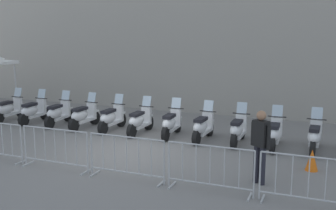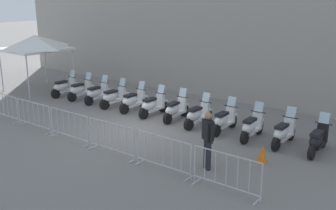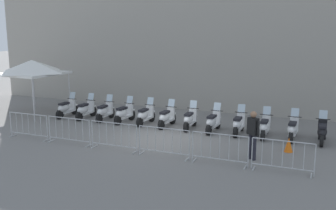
# 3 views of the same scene
# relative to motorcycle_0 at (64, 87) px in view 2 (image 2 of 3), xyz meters

# --- Properties ---
(ground_plane) EXTENTS (120.00, 120.00, 0.00)m
(ground_plane) POSITION_rel_motorcycle_0_xyz_m (6.30, -1.37, -0.45)
(ground_plane) COLOR slate
(motorcycle_0) EXTENTS (0.56, 1.73, 1.24)m
(motorcycle_0) POSITION_rel_motorcycle_0_xyz_m (0.00, 0.00, 0.00)
(motorcycle_0) COLOR black
(motorcycle_0) RESTS_ON ground
(motorcycle_1) EXTENTS (0.56, 1.73, 1.24)m
(motorcycle_1) POSITION_rel_motorcycle_0_xyz_m (1.12, 0.14, 0.00)
(motorcycle_1) COLOR black
(motorcycle_1) RESTS_ON ground
(motorcycle_2) EXTENTS (0.59, 1.72, 1.24)m
(motorcycle_2) POSITION_rel_motorcycle_0_xyz_m (2.25, 0.24, 0.00)
(motorcycle_2) COLOR black
(motorcycle_2) RESTS_ON ground
(motorcycle_3) EXTENTS (0.56, 1.72, 1.24)m
(motorcycle_3) POSITION_rel_motorcycle_0_xyz_m (3.36, 0.29, 0.00)
(motorcycle_3) COLOR black
(motorcycle_3) RESTS_ON ground
(motorcycle_4) EXTENTS (0.56, 1.72, 1.24)m
(motorcycle_4) POSITION_rel_motorcycle_0_xyz_m (4.48, 0.41, 0.00)
(motorcycle_4) COLOR black
(motorcycle_4) RESTS_ON ground
(motorcycle_5) EXTENTS (0.56, 1.72, 1.24)m
(motorcycle_5) POSITION_rel_motorcycle_0_xyz_m (5.61, 0.44, 0.00)
(motorcycle_5) COLOR black
(motorcycle_5) RESTS_ON ground
(motorcycle_6) EXTENTS (0.59, 1.72, 1.24)m
(motorcycle_6) POSITION_rel_motorcycle_0_xyz_m (6.74, 0.58, 0.00)
(motorcycle_6) COLOR black
(motorcycle_6) RESTS_ON ground
(motorcycle_7) EXTENTS (0.56, 1.72, 1.24)m
(motorcycle_7) POSITION_rel_motorcycle_0_xyz_m (7.86, 0.56, 0.00)
(motorcycle_7) COLOR black
(motorcycle_7) RESTS_ON ground
(motorcycle_8) EXTENTS (0.56, 1.73, 1.24)m
(motorcycle_8) POSITION_rel_motorcycle_0_xyz_m (8.98, 0.68, 0.00)
(motorcycle_8) COLOR black
(motorcycle_8) RESTS_ON ground
(motorcycle_9) EXTENTS (0.57, 1.73, 1.24)m
(motorcycle_9) POSITION_rel_motorcycle_0_xyz_m (10.11, 0.70, 0.00)
(motorcycle_9) COLOR black
(motorcycle_9) RESTS_ON ground
(motorcycle_10) EXTENTS (0.56, 1.72, 1.24)m
(motorcycle_10) POSITION_rel_motorcycle_0_xyz_m (11.23, 0.83, 0.00)
(motorcycle_10) COLOR black
(motorcycle_10) RESTS_ON ground
(motorcycle_11) EXTENTS (0.56, 1.73, 1.24)m
(motorcycle_11) POSITION_rel_motorcycle_0_xyz_m (12.35, 0.91, 0.00)
(motorcycle_11) COLOR black
(motorcycle_11) RESTS_ON ground
(barrier_segment_0) EXTENTS (1.96, 0.56, 1.07)m
(barrier_segment_0) POSITION_rel_motorcycle_0_xyz_m (1.34, -3.84, 0.07)
(barrier_segment_0) COLOR #B2B5B7
(barrier_segment_0) RESTS_ON ground
(barrier_segment_1) EXTENTS (1.96, 0.56, 1.07)m
(barrier_segment_1) POSITION_rel_motorcycle_0_xyz_m (3.38, -3.70, 0.07)
(barrier_segment_1) COLOR #B2B5B7
(barrier_segment_1) RESTS_ON ground
(barrier_segment_2) EXTENTS (1.96, 0.56, 1.07)m
(barrier_segment_2) POSITION_rel_motorcycle_0_xyz_m (5.43, -3.56, 0.07)
(barrier_segment_2) COLOR #B2B5B7
(barrier_segment_2) RESTS_ON ground
(barrier_segment_3) EXTENTS (1.96, 0.56, 1.07)m
(barrier_segment_3) POSITION_rel_motorcycle_0_xyz_m (7.47, -3.42, 0.07)
(barrier_segment_3) COLOR #B2B5B7
(barrier_segment_3) RESTS_ON ground
(barrier_segment_4) EXTENTS (1.96, 0.56, 1.07)m
(barrier_segment_4) POSITION_rel_motorcycle_0_xyz_m (9.51, -3.28, 0.07)
(barrier_segment_4) COLOR #B2B5B7
(barrier_segment_4) RESTS_ON ground
(barrier_segment_5) EXTENTS (1.96, 0.56, 1.07)m
(barrier_segment_5) POSITION_rel_motorcycle_0_xyz_m (11.55, -3.14, 0.07)
(barrier_segment_5) COLOR #B2B5B7
(barrier_segment_5) RESTS_ON ground
(officer_near_row_end) EXTENTS (0.50, 0.36, 1.73)m
(officer_near_row_end) POSITION_rel_motorcycle_0_xyz_m (10.37, -2.30, 0.53)
(officer_near_row_end) COLOR #23232D
(officer_near_row_end) RESTS_ON ground
(canopy_tent) EXTENTS (2.92, 2.92, 2.91)m
(canopy_tent) POSITION_rel_motorcycle_0_xyz_m (-2.02, -0.20, 2.06)
(canopy_tent) COLOR silver
(canopy_tent) RESTS_ON ground
(traffic_cone) EXTENTS (0.32, 0.32, 0.55)m
(traffic_cone) POSITION_rel_motorcycle_0_xyz_m (11.36, -0.84, -0.18)
(traffic_cone) COLOR orange
(traffic_cone) RESTS_ON ground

